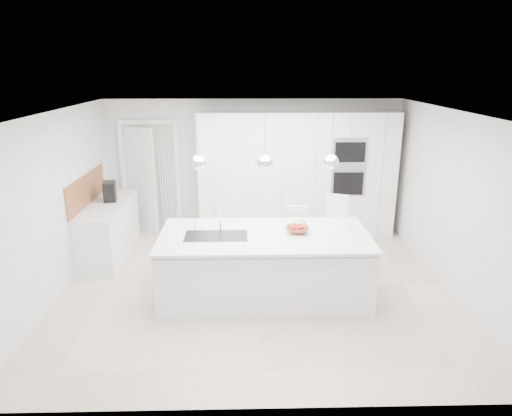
{
  "coord_description": "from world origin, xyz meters",
  "views": [
    {
      "loc": [
        -0.16,
        -6.02,
        3.08
      ],
      "look_at": [
        0.0,
        0.3,
        1.1
      ],
      "focal_mm": 32.0,
      "sensor_mm": 36.0,
      "label": 1
    }
  ],
  "objects_px": {
    "fruit_bowl": "(298,230)",
    "bar_stool_left": "(297,240)",
    "island_base": "(264,268)",
    "espresso_machine": "(110,191)",
    "bar_stool_right": "(338,233)"
  },
  "relations": [
    {
      "from": "island_base",
      "to": "bar_stool_left",
      "type": "xyz_separation_m",
      "value": [
        0.54,
        0.8,
        0.08
      ]
    },
    {
      "from": "bar_stool_left",
      "to": "bar_stool_right",
      "type": "xyz_separation_m",
      "value": [
        0.65,
        0.15,
        0.06
      ]
    },
    {
      "from": "espresso_machine",
      "to": "island_base",
      "type": "bearing_deg",
      "value": -44.9
    },
    {
      "from": "bar_stool_left",
      "to": "bar_stool_right",
      "type": "height_order",
      "value": "bar_stool_right"
    },
    {
      "from": "island_base",
      "to": "bar_stool_left",
      "type": "relative_size",
      "value": 2.75
    },
    {
      "from": "island_base",
      "to": "fruit_bowl",
      "type": "distance_m",
      "value": 0.69
    },
    {
      "from": "fruit_bowl",
      "to": "bar_stool_left",
      "type": "distance_m",
      "value": 0.82
    },
    {
      "from": "espresso_machine",
      "to": "fruit_bowl",
      "type": "bearing_deg",
      "value": -38.99
    },
    {
      "from": "fruit_bowl",
      "to": "bar_stool_left",
      "type": "xyz_separation_m",
      "value": [
        0.09,
        0.69,
        -0.43
      ]
    },
    {
      "from": "espresso_machine",
      "to": "bar_stool_left",
      "type": "xyz_separation_m",
      "value": [
        3.07,
        -0.91,
        -0.55
      ]
    },
    {
      "from": "bar_stool_left",
      "to": "espresso_machine",
      "type": "bearing_deg",
      "value": 164.44
    },
    {
      "from": "bar_stool_right",
      "to": "island_base",
      "type": "bearing_deg",
      "value": -120.05
    },
    {
      "from": "island_base",
      "to": "bar_stool_left",
      "type": "distance_m",
      "value": 0.97
    },
    {
      "from": "island_base",
      "to": "fruit_bowl",
      "type": "bearing_deg",
      "value": 13.82
    },
    {
      "from": "fruit_bowl",
      "to": "island_base",
      "type": "bearing_deg",
      "value": -166.18
    }
  ]
}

